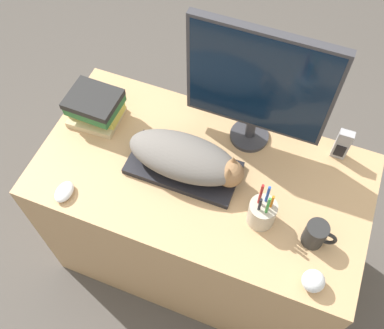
% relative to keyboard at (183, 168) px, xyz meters
% --- Properties ---
extents(ground_plane, '(12.00, 12.00, 0.00)m').
position_rel_keyboard_xyz_m(ground_plane, '(0.07, -0.31, -0.77)').
color(ground_plane, '#4C4742').
extents(desk, '(1.19, 0.63, 0.76)m').
position_rel_keyboard_xyz_m(desk, '(0.07, 0.01, -0.39)').
color(desk, tan).
rests_on(desk, ground_plane).
extents(keyboard, '(0.39, 0.19, 0.02)m').
position_rel_keyboard_xyz_m(keyboard, '(0.00, 0.00, 0.00)').
color(keyboard, black).
rests_on(keyboard, desk).
extents(cat, '(0.41, 0.18, 0.12)m').
position_rel_keyboard_xyz_m(cat, '(0.02, -0.00, 0.07)').
color(cat, '#66605B').
rests_on(cat, keyboard).
extents(monitor, '(0.48, 0.14, 0.51)m').
position_rel_keyboard_xyz_m(monitor, '(0.17, 0.22, 0.27)').
color(monitor, '#333338').
rests_on(monitor, desk).
extents(computer_mouse, '(0.06, 0.09, 0.03)m').
position_rel_keyboard_xyz_m(computer_mouse, '(-0.34, -0.24, 0.00)').
color(computer_mouse, silver).
rests_on(computer_mouse, desk).
extents(coffee_mug, '(0.11, 0.07, 0.10)m').
position_rel_keyboard_xyz_m(coffee_mug, '(0.49, -0.10, 0.04)').
color(coffee_mug, black).
rests_on(coffee_mug, desk).
extents(pen_cup, '(0.09, 0.09, 0.21)m').
position_rel_keyboard_xyz_m(pen_cup, '(0.31, -0.09, 0.04)').
color(pen_cup, '#B2A893').
rests_on(pen_cup, desk).
extents(baseball, '(0.07, 0.07, 0.07)m').
position_rel_keyboard_xyz_m(baseball, '(0.52, -0.24, 0.02)').
color(baseball, silver).
rests_on(baseball, desk).
extents(phone, '(0.05, 0.03, 0.13)m').
position_rel_keyboard_xyz_m(phone, '(0.50, 0.26, 0.05)').
color(phone, '#99999E').
rests_on(phone, desk).
extents(book_stack, '(0.20, 0.16, 0.13)m').
position_rel_keyboard_xyz_m(book_stack, '(-0.39, 0.10, 0.05)').
color(book_stack, '#C6B284').
rests_on(book_stack, desk).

